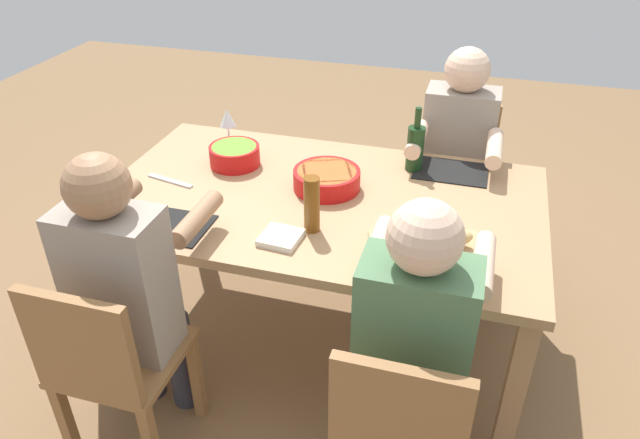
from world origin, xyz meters
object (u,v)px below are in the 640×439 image
at_px(chair_far_right, 454,174).
at_px(serving_bowl_salad, 235,154).
at_px(diner_near_right, 415,338).
at_px(serving_bowl_fruit, 327,178).
at_px(dining_table, 320,212).
at_px(chair_near_right, 400,432).
at_px(beer_bottle, 312,205).
at_px(bread_loaf, 428,236).
at_px(napkin_stack, 281,238).
at_px(cutting_board, 426,249).
at_px(diner_near_left, 127,281).
at_px(wine_glass, 227,119).
at_px(chair_near_left, 109,364).
at_px(wine_bottle, 415,147).
at_px(diner_far_right, 456,152).

distance_m(chair_far_right, serving_bowl_salad, 1.21).
relative_size(diner_near_right, serving_bowl_fruit, 4.26).
bearing_deg(dining_table, chair_far_right, 59.88).
bearing_deg(chair_near_right, beer_bottle, 126.80).
bearing_deg(bread_loaf, napkin_stack, -171.42).
distance_m(dining_table, cutting_board, 0.55).
xyz_separation_m(diner_near_left, cutting_board, (0.97, 0.40, 0.05)).
height_order(chair_near_right, bread_loaf, same).
xyz_separation_m(serving_bowl_fruit, bread_loaf, (0.46, -0.35, 0.02)).
distance_m(dining_table, diner_near_right, 0.84).
relative_size(cutting_board, wine_glass, 2.41).
distance_m(serving_bowl_salad, bread_loaf, 1.02).
xyz_separation_m(bread_loaf, napkin_stack, (-0.52, -0.08, -0.05)).
height_order(chair_near_left, bread_loaf, same).
bearing_deg(cutting_board, bread_loaf, 0.00).
bearing_deg(napkin_stack, chair_near_right, -43.06).
relative_size(wine_glass, napkin_stack, 1.19).
height_order(diner_near_left, cutting_board, diner_near_left).
xyz_separation_m(serving_bowl_salad, bread_loaf, (0.92, -0.44, 0.01)).
relative_size(diner_near_right, serving_bowl_salad, 5.31).
bearing_deg(diner_near_left, wine_bottle, 51.08).
xyz_separation_m(beer_bottle, wine_glass, (-0.62, 0.64, 0.01)).
height_order(diner_near_right, serving_bowl_fruit, diner_near_right).
height_order(chair_far_right, serving_bowl_fruit, chair_far_right).
bearing_deg(beer_bottle, chair_far_right, 67.49).
distance_m(wine_bottle, wine_glass, 0.91).
bearing_deg(serving_bowl_fruit, wine_glass, 151.38).
height_order(chair_far_right, serving_bowl_salad, chair_far_right).
height_order(serving_bowl_salad, bread_loaf, bread_loaf).
relative_size(diner_far_right, bread_loaf, 3.75).
bearing_deg(dining_table, diner_near_right, -53.55).
relative_size(wine_bottle, wine_glass, 1.75).
relative_size(dining_table, chair_far_right, 2.12).
xyz_separation_m(chair_near_left, chair_near_right, (0.99, 0.00, 0.00)).
relative_size(serving_bowl_salad, beer_bottle, 1.03).
bearing_deg(chair_near_left, napkin_stack, 48.70).
bearing_deg(chair_near_right, cutting_board, 92.43).
xyz_separation_m(diner_near_right, cutting_board, (-0.02, 0.40, 0.05)).
bearing_deg(cutting_board, chair_far_right, 88.73).
distance_m(serving_bowl_fruit, wine_bottle, 0.43).
xyz_separation_m(chair_near_right, wine_bottle, (-0.16, 1.21, 0.37)).
distance_m(chair_near_left, serving_bowl_salad, 1.08).
xyz_separation_m(diner_far_right, diner_near_right, (0.00, -1.34, 0.00)).
bearing_deg(diner_near_left, dining_table, 53.55).
bearing_deg(chair_far_right, cutting_board, -91.27).
bearing_deg(diner_near_right, beer_bottle, 136.94).
xyz_separation_m(diner_far_right, chair_near_right, (-0.00, -1.53, -0.21)).
bearing_deg(bread_loaf, cutting_board, 0.00).
bearing_deg(wine_glass, diner_near_left, -85.68).
bearing_deg(wine_bottle, diner_near_right, -80.88).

